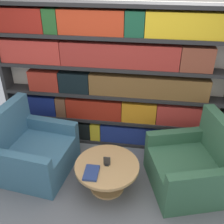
{
  "coord_description": "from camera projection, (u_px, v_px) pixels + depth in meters",
  "views": [
    {
      "loc": [
        0.5,
        -2.24,
        2.63
      ],
      "look_at": [
        0.08,
        0.62,
        0.9
      ],
      "focal_mm": 42.0,
      "sensor_mm": 36.0,
      "label": 1
    }
  ],
  "objects": [
    {
      "name": "armchair_right",
      "position": [
        192.0,
        167.0,
        3.35
      ],
      "size": [
        1.13,
        1.15,
        0.95
      ],
      "rotation": [
        0.0,
        0.0,
        -1.27
      ],
      "color": "#336047",
      "rests_on": "ground_plane"
    },
    {
      "name": "coffee_table",
      "position": [
        107.0,
        171.0,
        3.32
      ],
      "size": [
        0.81,
        0.81,
        0.39
      ],
      "color": "tan",
      "rests_on": "ground_plane"
    },
    {
      "name": "table_sign",
      "position": [
        107.0,
        162.0,
        3.24
      ],
      "size": [
        0.09,
        0.06,
        0.12
      ],
      "color": "black",
      "rests_on": "coffee_table"
    },
    {
      "name": "stray_book",
      "position": [
        91.0,
        173.0,
        3.13
      ],
      "size": [
        0.17,
        0.26,
        0.03
      ],
      "color": "navy",
      "rests_on": "coffee_table"
    },
    {
      "name": "ground_plane",
      "position": [
        99.0,
        197.0,
        3.32
      ],
      "size": [
        14.0,
        14.0,
        0.0
      ],
      "primitive_type": "plane",
      "color": "slate"
    },
    {
      "name": "bookshelf",
      "position": [
        112.0,
        81.0,
        3.8
      ],
      "size": [
        3.3,
        0.3,
        2.14
      ],
      "color": "silver",
      "rests_on": "ground_plane"
    },
    {
      "name": "armchair_left",
      "position": [
        33.0,
        152.0,
        3.61
      ],
      "size": [
        1.01,
        1.04,
        0.95
      ],
      "rotation": [
        0.0,
        0.0,
        1.44
      ],
      "color": "#386684",
      "rests_on": "ground_plane"
    }
  ]
}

